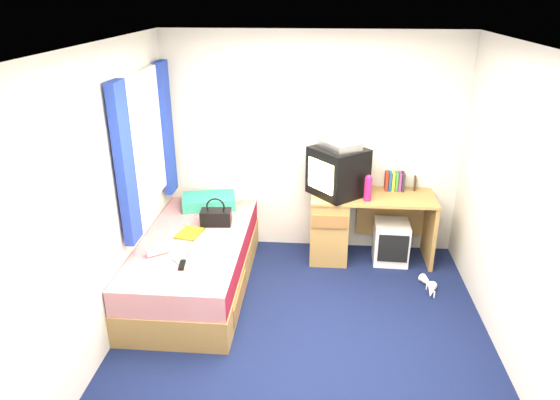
# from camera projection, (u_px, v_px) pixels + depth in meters

# --- Properties ---
(ground) EXTENTS (3.40, 3.40, 0.00)m
(ground) POSITION_uv_depth(u_px,v_px,m) (304.00, 335.00, 4.30)
(ground) COLOR #0C1438
(ground) RESTS_ON ground
(room_shell) EXTENTS (3.40, 3.40, 3.40)m
(room_shell) POSITION_uv_depth(u_px,v_px,m) (307.00, 178.00, 3.74)
(room_shell) COLOR white
(room_shell) RESTS_ON ground
(bed) EXTENTS (1.01, 2.00, 0.54)m
(bed) POSITION_uv_depth(u_px,v_px,m) (196.00, 262.00, 4.92)
(bed) COLOR #AD8548
(bed) RESTS_ON ground
(pillow) EXTENTS (0.64, 0.48, 0.12)m
(pillow) POSITION_uv_depth(u_px,v_px,m) (209.00, 201.00, 5.49)
(pillow) COLOR #1A76AD
(pillow) RESTS_ON bed
(desk) EXTENTS (1.30, 0.55, 0.75)m
(desk) POSITION_uv_depth(u_px,v_px,m) (345.00, 223.00, 5.43)
(desk) COLOR #AD8548
(desk) RESTS_ON ground
(storage_cube) EXTENTS (0.38, 0.38, 0.46)m
(storage_cube) POSITION_uv_depth(u_px,v_px,m) (391.00, 242.00, 5.41)
(storage_cube) COLOR white
(storage_cube) RESTS_ON ground
(crt_tv) EXTENTS (0.68, 0.69, 0.50)m
(crt_tv) POSITION_uv_depth(u_px,v_px,m) (338.00, 171.00, 5.21)
(crt_tv) COLOR black
(crt_tv) RESTS_ON desk
(vcr) EXTENTS (0.47, 0.50, 0.08)m
(vcr) POSITION_uv_depth(u_px,v_px,m) (339.00, 145.00, 5.10)
(vcr) COLOR #A8A8AA
(vcr) RESTS_ON crt_tv
(book_row) EXTENTS (0.20, 0.13, 0.20)m
(book_row) POSITION_uv_depth(u_px,v_px,m) (395.00, 181.00, 5.37)
(book_row) COLOR maroon
(book_row) RESTS_ON desk
(picture_frame) EXTENTS (0.04, 0.12, 0.14)m
(picture_frame) POSITION_uv_depth(u_px,v_px,m) (415.00, 183.00, 5.40)
(picture_frame) COLOR black
(picture_frame) RESTS_ON desk
(pink_water_bottle) EXTENTS (0.09, 0.09, 0.25)m
(pink_water_bottle) POSITION_uv_depth(u_px,v_px,m) (368.00, 189.00, 5.09)
(pink_water_bottle) COLOR #C91C62
(pink_water_bottle) RESTS_ON desk
(aerosol_can) EXTENTS (0.06, 0.06, 0.17)m
(aerosol_can) POSITION_uv_depth(u_px,v_px,m) (366.00, 188.00, 5.23)
(aerosol_can) COLOR white
(aerosol_can) RESTS_ON desk
(handbag) EXTENTS (0.32, 0.20, 0.29)m
(handbag) POSITION_uv_depth(u_px,v_px,m) (216.00, 217.00, 5.07)
(handbag) COLOR black
(handbag) RESTS_ON bed
(towel) EXTENTS (0.38, 0.35, 0.10)m
(towel) POSITION_uv_depth(u_px,v_px,m) (211.00, 250.00, 4.49)
(towel) COLOR white
(towel) RESTS_ON bed
(magazine) EXTENTS (0.26, 0.32, 0.01)m
(magazine) POSITION_uv_depth(u_px,v_px,m) (190.00, 233.00, 4.90)
(magazine) COLOR #D4DF18
(magazine) RESTS_ON bed
(water_bottle) EXTENTS (0.20, 0.18, 0.07)m
(water_bottle) POSITION_uv_depth(u_px,v_px,m) (158.00, 251.00, 4.50)
(water_bottle) COLOR white
(water_bottle) RESTS_ON bed
(colour_swatch_fan) EXTENTS (0.19, 0.21, 0.01)m
(colour_swatch_fan) POSITION_uv_depth(u_px,v_px,m) (181.00, 263.00, 4.36)
(colour_swatch_fan) COLOR gold
(colour_swatch_fan) RESTS_ON bed
(remote_control) EXTENTS (0.07, 0.17, 0.02)m
(remote_control) POSITION_uv_depth(u_px,v_px,m) (182.00, 265.00, 4.32)
(remote_control) COLOR black
(remote_control) RESTS_ON bed
(window_assembly) EXTENTS (0.11, 1.42, 1.40)m
(window_assembly) POSITION_uv_depth(u_px,v_px,m) (146.00, 143.00, 4.69)
(window_assembly) COLOR silver
(window_assembly) RESTS_ON room_shell
(white_heels) EXTENTS (0.16, 0.38, 0.09)m
(white_heels) POSITION_uv_depth(u_px,v_px,m) (430.00, 287.00, 4.94)
(white_heels) COLOR white
(white_heels) RESTS_ON ground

